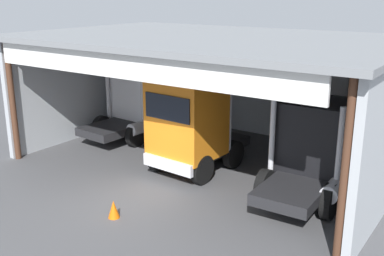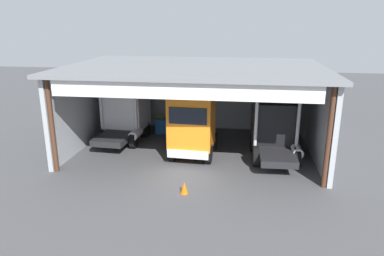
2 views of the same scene
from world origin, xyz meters
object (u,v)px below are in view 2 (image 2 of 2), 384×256
Objects in this scene: truck_orange_center_left_bay at (192,125)px; tool_cart at (163,126)px; oil_drum at (160,124)px; truck_white_center_bay at (125,111)px; traffic_cone at (184,188)px; truck_black_left_bay at (275,129)px.

truck_orange_center_left_bay is 5.22m from tool_cart.
truck_orange_center_left_bay reaches higher than oil_drum.
truck_orange_center_left_bay reaches higher than truck_white_center_bay.
traffic_cone is at bearing -51.92° from truck_white_center_bay.
truck_orange_center_left_bay is 4.63m from truck_black_left_bay.
truck_white_center_bay is 3.18m from oil_drum.
tool_cart reaches higher than oil_drum.
truck_white_center_bay is 8.96× the size of traffic_cone.
truck_white_center_bay is 5.33× the size of oil_drum.
truck_orange_center_left_bay is 0.95× the size of truck_black_left_bay.
truck_orange_center_left_bay is 4.44× the size of tool_cart.
truck_black_left_bay is (4.57, 0.71, -0.25)m from truck_orange_center_left_bay.
oil_drum is (-7.58, 4.28, -1.23)m from truck_black_left_bay.
truck_orange_center_left_bay reaches higher than traffic_cone.
oil_drum is at bearing 148.51° from truck_black_left_bay.
tool_cart is (0.34, -0.74, 0.03)m from oil_drum.
oil_drum is at bearing -55.82° from truck_orange_center_left_bay.
traffic_cone is at bearing -70.96° from oil_drum.
tool_cart reaches higher than traffic_cone.
traffic_cone is (-4.32, -5.15, -1.42)m from truck_black_left_bay.
truck_white_center_bay is 5.02× the size of tool_cart.
oil_drum is 0.81m from tool_cart.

